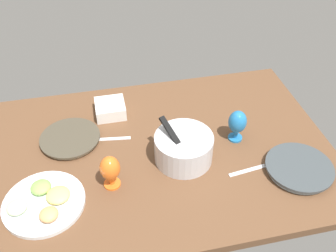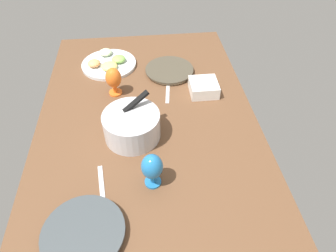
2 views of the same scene
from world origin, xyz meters
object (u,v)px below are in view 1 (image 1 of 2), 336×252
Objects in this scene: dinner_plate_right at (70,139)px; mixing_bowl at (184,147)px; dinner_plate_left at (299,168)px; square_bowl_white at (110,108)px; fruit_platter at (44,202)px; hurricane_glass_orange at (110,169)px; hurricane_glass_blue at (238,123)px.

mixing_bowl is (-47.60, 21.85, 5.45)cm from dinner_plate_right.
dinner_plate_right is at bearing -24.66° from mixing_bowl.
dinner_plate_left is 91.49cm from square_bowl_white.
hurricane_glass_orange is (-26.63, -4.44, 7.39)cm from fruit_platter.
hurricane_glass_orange is at bearing 117.88° from dinner_plate_right.
hurricane_glass_orange is at bearing 14.52° from hurricane_glass_blue.
fruit_platter reaches higher than dinner_plate_left.
mixing_bowl reaches higher than hurricane_glass_orange.
square_bowl_white is at bearing -53.70° from mixing_bowl.
dinner_plate_left is 1.04× the size of dinner_plate_right.
fruit_platter is (10.70, 34.55, 0.50)cm from dinner_plate_right.
hurricane_glass_orange is (31.67, 8.26, 2.44)cm from mixing_bowl.
fruit_platter is at bearing 9.48° from hurricane_glass_orange.
hurricane_glass_blue is at bearing 168.49° from dinner_plate_right.
mixing_bowl is 27.38cm from hurricane_glass_blue.
fruit_platter is at bearing 12.30° from mixing_bowl.
square_bowl_white is (27.58, -37.54, -3.17)cm from mixing_bowl.
dinner_plate_left is 1.81× the size of hurricane_glass_blue.
mixing_bowl is 46.68cm from square_bowl_white.
dinner_plate_left is 103.88cm from fruit_platter.
dinner_plate_left is at bearing 173.15° from hurricane_glass_orange.
hurricane_glass_blue is 62.40cm from square_bowl_white.
square_bowl_white reaches higher than dinner_plate_left.
square_bowl_white is (53.96, -30.76, -5.92)cm from hurricane_glass_blue.
hurricane_glass_orange is 46.32cm from square_bowl_white.
dinner_plate_left is at bearing 177.34° from fruit_platter.
dinner_plate_left is 48.99cm from mixing_bowl.
square_bowl_white is at bearing -37.01° from dinner_plate_left.
fruit_platter is at bearing 12.96° from hurricane_glass_blue.
dinner_plate_right is (93.06, -39.37, -0.36)cm from dinner_plate_left.
square_bowl_white reaches higher than dinner_plate_right.
square_bowl_white reaches higher than fruit_platter.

